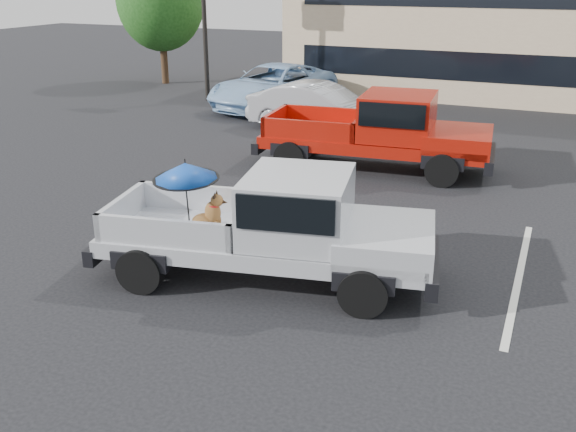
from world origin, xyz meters
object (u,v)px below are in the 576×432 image
object	(u,v)px
tree_left	(160,0)
silver_pickup	(284,222)
red_pickup	(390,129)
blue_suv	(273,86)
silver_sedan	(320,108)

from	to	relation	value
tree_left	silver_pickup	distance (m)	21.50
tree_left	silver_pickup	world-z (taller)	tree_left
silver_pickup	red_pickup	size ratio (longest dim) A/B	0.95
tree_left	blue_suv	xyz separation A→B (m)	(7.02, -3.21, -2.93)
tree_left	red_pickup	xyz separation A→B (m)	(13.27, -9.64, -2.63)
red_pickup	blue_suv	bearing A→B (deg)	129.03
silver_pickup	silver_sedan	size ratio (longest dim) A/B	1.26
tree_left	red_pickup	distance (m)	16.61
tree_left	silver_sedan	world-z (taller)	tree_left
tree_left	silver_sedan	size ratio (longest dim) A/B	1.27
blue_suv	red_pickup	bearing A→B (deg)	-33.86
tree_left	blue_suv	world-z (taller)	tree_left
silver_sedan	blue_suv	size ratio (longest dim) A/B	0.82
silver_pickup	silver_sedan	bearing A→B (deg)	96.45
tree_left	blue_suv	distance (m)	8.25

